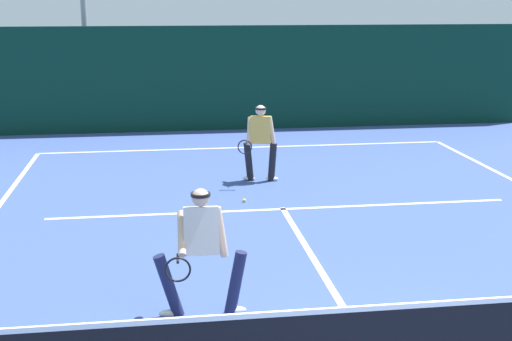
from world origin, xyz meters
name	(u,v)px	position (x,y,z in m)	size (l,w,h in m)	color
court_line_baseline_far	(246,147)	(0.00, 11.72, 0.00)	(10.31, 0.10, 0.01)	white
court_line_service	(283,209)	(0.00, 6.31, 0.00)	(8.40, 0.10, 0.01)	white
court_line_centre	(323,275)	(0.00, 3.20, 0.00)	(0.10, 6.40, 0.01)	white
player_near	(201,247)	(-1.74, 2.17, 0.87)	(1.12, 0.88, 1.59)	#1E234C
player_far	(260,140)	(-0.12, 8.37, 0.88)	(0.92, 0.83, 1.60)	black
tennis_ball_extra	(244,200)	(-0.65, 6.86, 0.03)	(0.07, 0.07, 0.07)	#D1E033
back_fence_windscreen	(234,78)	(0.00, 14.29, 1.49)	(17.70, 0.12, 2.97)	#0A2E23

